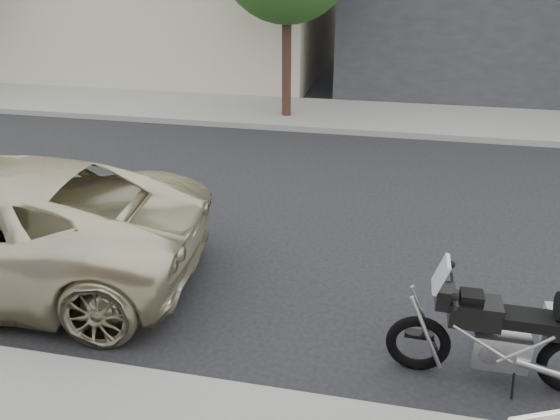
# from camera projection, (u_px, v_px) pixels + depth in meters

# --- Properties ---
(ground) EXTENTS (120.00, 120.00, 0.00)m
(ground) POSITION_uv_depth(u_px,v_px,m) (334.00, 225.00, 8.96)
(ground) COLOR black
(ground) RESTS_ON ground
(far_sidewalk) EXTENTS (44.00, 3.00, 0.15)m
(far_sidewalk) POSITION_uv_depth(u_px,v_px,m) (363.00, 117.00, 14.69)
(far_sidewalk) COLOR gray
(far_sidewalk) RESTS_ON ground
(motorcycle) EXTENTS (2.16, 0.70, 1.36)m
(motorcycle) POSITION_uv_depth(u_px,v_px,m) (512.00, 334.00, 5.43)
(motorcycle) COLOR black
(motorcycle) RESTS_ON ground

